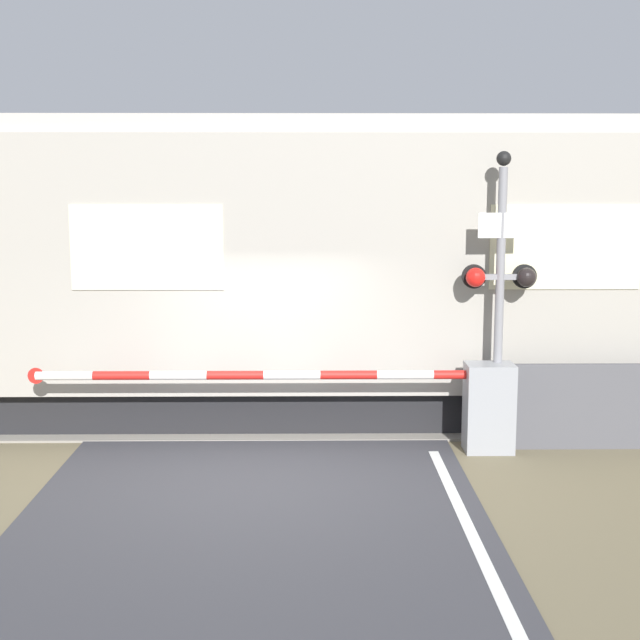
# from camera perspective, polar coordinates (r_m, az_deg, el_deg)

# --- Properties ---
(ground_plane) EXTENTS (80.00, 80.00, 0.00)m
(ground_plane) POSITION_cam_1_polar(r_m,az_deg,el_deg) (10.31, -3.91, -10.19)
(ground_plane) COLOR #6B6047
(track_bed) EXTENTS (36.00, 3.20, 0.13)m
(track_bed) POSITION_cam_1_polar(r_m,az_deg,el_deg) (13.27, -3.17, -5.75)
(track_bed) COLOR gray
(track_bed) RESTS_ON ground_plane
(train) EXTENTS (19.33, 3.10, 4.21)m
(train) POSITION_cam_1_polar(r_m,az_deg,el_deg) (13.05, -9.77, 3.39)
(train) COLOR black
(train) RESTS_ON ground_plane
(crossing_barrier) EXTENTS (6.04, 0.44, 1.12)m
(crossing_barrier) POSITION_cam_1_polar(r_m,az_deg,el_deg) (11.28, 8.11, -5.17)
(crossing_barrier) COLOR gray
(crossing_barrier) RESTS_ON ground_plane
(signal_post) EXTENTS (0.93, 0.26, 3.73)m
(signal_post) POSITION_cam_1_polar(r_m,az_deg,el_deg) (11.25, 11.46, 2.35)
(signal_post) COLOR gray
(signal_post) RESTS_ON ground_plane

